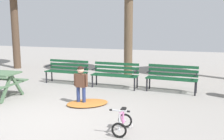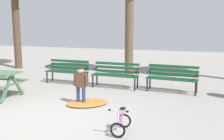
{
  "view_description": "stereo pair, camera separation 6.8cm",
  "coord_description": "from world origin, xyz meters",
  "views": [
    {
      "loc": [
        3.23,
        -4.67,
        2.07
      ],
      "look_at": [
        0.8,
        2.16,
        0.85
      ],
      "focal_mm": 41.23,
      "sensor_mm": 36.0,
      "label": 1
    },
    {
      "loc": [
        3.29,
        -4.64,
        2.07
      ],
      "look_at": [
        0.8,
        2.16,
        0.85
      ],
      "focal_mm": 41.23,
      "sensor_mm": 36.0,
      "label": 2
    }
  ],
  "objects": [
    {
      "name": "ground",
      "position": [
        0.0,
        0.0,
        0.0
      ],
      "size": [
        36.0,
        36.0,
        0.0
      ],
      "primitive_type": "plane",
      "color": "gray"
    },
    {
      "name": "park_bench_far_left",
      "position": [
        -1.48,
        3.6,
        0.51
      ],
      "size": [
        1.61,
        0.48,
        0.85
      ],
      "color": "#144728",
      "rests_on": "ground"
    },
    {
      "name": "park_bench_left",
      "position": [
        0.42,
        3.55,
        0.51
      ],
      "size": [
        1.6,
        0.46,
        0.85
      ],
      "color": "#144728",
      "rests_on": "ground"
    },
    {
      "name": "park_bench_right",
      "position": [
        2.32,
        3.59,
        0.51
      ],
      "size": [
        1.62,
        0.53,
        0.85
      ],
      "color": "#144728",
      "rests_on": "ground"
    },
    {
      "name": "child_standing",
      "position": [
        0.19,
        1.37,
        0.62
      ],
      "size": [
        0.4,
        0.18,
        1.05
      ],
      "color": "navy",
      "rests_on": "ground"
    },
    {
      "name": "kids_bicycle",
      "position": [
        1.8,
        -0.04,
        0.2
      ],
      "size": [
        0.39,
        0.58,
        0.54
      ],
      "color": "black",
      "rests_on": "ground"
    },
    {
      "name": "leaf_pile",
      "position": [
        0.35,
        1.42,
        0.04
      ],
      "size": [
        1.37,
        1.31,
        0.07
      ],
      "primitive_type": "ellipsoid",
      "rotation": [
        0.0,
        0.0,
        0.67
      ],
      "color": "#B26B2D",
      "rests_on": "ground"
    }
  ]
}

